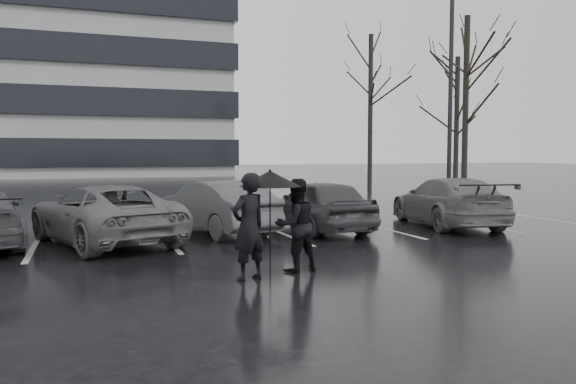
# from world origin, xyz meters

# --- Properties ---
(ground) EXTENTS (160.00, 160.00, 0.00)m
(ground) POSITION_xyz_m (0.00, 0.00, 0.00)
(ground) COLOR black
(ground) RESTS_ON ground
(car_main) EXTENTS (1.80, 3.98, 1.32)m
(car_main) POSITION_xyz_m (1.63, 2.19, 0.66)
(car_main) COLOR black
(car_main) RESTS_ON ground
(car_west_a) EXTENTS (2.47, 4.21, 1.31)m
(car_west_a) POSITION_xyz_m (-0.91, 2.71, 0.66)
(car_west_a) COLOR #2A2A2D
(car_west_a) RESTS_ON ground
(car_west_b) EXTENTS (3.55, 5.09, 1.29)m
(car_west_b) POSITION_xyz_m (-3.58, 2.01, 0.65)
(car_west_b) COLOR #474649
(car_west_b) RESTS_ON ground
(car_east) EXTENTS (2.66, 4.80, 1.32)m
(car_east) POSITION_xyz_m (5.35, 1.95, 0.66)
(car_east) COLOR #474649
(car_east) RESTS_ON ground
(pedestrian_left) EXTENTS (0.72, 0.61, 1.68)m
(pedestrian_left) POSITION_xyz_m (-1.56, -2.54, 0.84)
(pedestrian_left) COLOR black
(pedestrian_left) RESTS_ON ground
(pedestrian_right) EXTENTS (0.86, 0.73, 1.56)m
(pedestrian_right) POSITION_xyz_m (-0.64, -2.19, 0.78)
(pedestrian_right) COLOR black
(pedestrian_right) RESTS_ON ground
(umbrella) EXTENTS (1.02, 1.02, 1.72)m
(umbrella) POSITION_xyz_m (-1.11, -2.25, 1.57)
(umbrella) COLOR black
(umbrella) RESTS_ON ground
(lamp_post) EXTENTS (0.53, 0.53, 9.67)m
(lamp_post) POSITION_xyz_m (9.55, 7.73, 4.42)
(lamp_post) COLOR #99999C
(lamp_post) RESTS_ON ground
(stall_stripes) EXTENTS (19.72, 5.00, 0.00)m
(stall_stripes) POSITION_xyz_m (-0.80, 2.50, 0.00)
(stall_stripes) COLOR #ADADB0
(stall_stripes) RESTS_ON ground
(tree_east) EXTENTS (0.26, 0.26, 8.00)m
(tree_east) POSITION_xyz_m (12.00, 10.00, 4.00)
(tree_east) COLOR black
(tree_east) RESTS_ON ground
(tree_ne) EXTENTS (0.26, 0.26, 7.00)m
(tree_ne) POSITION_xyz_m (14.50, 14.00, 3.50)
(tree_ne) COLOR black
(tree_ne) RESTS_ON ground
(tree_north) EXTENTS (0.26, 0.26, 8.50)m
(tree_north) POSITION_xyz_m (11.00, 17.00, 4.25)
(tree_north) COLOR black
(tree_north) RESTS_ON ground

